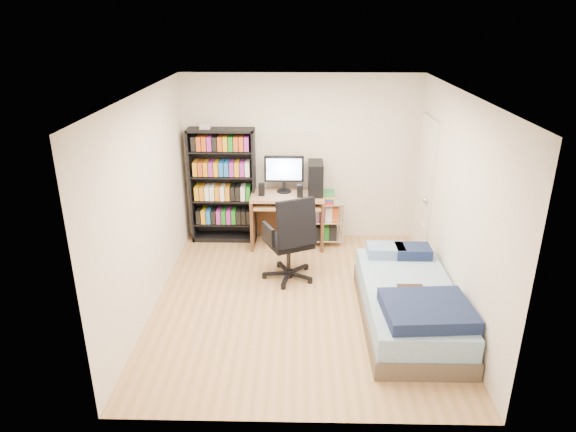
{
  "coord_description": "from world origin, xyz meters",
  "views": [
    {
      "loc": [
        -0.03,
        -5.45,
        3.29
      ],
      "look_at": [
        -0.16,
        0.4,
        0.96
      ],
      "focal_mm": 32.0,
      "sensor_mm": 36.0,
      "label": 1
    }
  ],
  "objects_px": {
    "bed": "(410,304)",
    "computer_desk": "(295,198)",
    "media_shelf": "(223,184)",
    "office_chair": "(290,253)"
  },
  "relations": [
    {
      "from": "media_shelf",
      "to": "computer_desk",
      "type": "relative_size",
      "value": 1.33
    },
    {
      "from": "bed",
      "to": "office_chair",
      "type": "bearing_deg",
      "value": 142.97
    },
    {
      "from": "bed",
      "to": "computer_desk",
      "type": "bearing_deg",
      "value": 121.19
    },
    {
      "from": "media_shelf",
      "to": "bed",
      "type": "height_order",
      "value": "media_shelf"
    },
    {
      "from": "office_chair",
      "to": "computer_desk",
      "type": "bearing_deg",
      "value": 62.66
    },
    {
      "from": "computer_desk",
      "to": "bed",
      "type": "xyz_separation_m",
      "value": [
        1.31,
        -2.16,
        -0.47
      ]
    },
    {
      "from": "computer_desk",
      "to": "office_chair",
      "type": "height_order",
      "value": "computer_desk"
    },
    {
      "from": "media_shelf",
      "to": "office_chair",
      "type": "xyz_separation_m",
      "value": [
        1.03,
        -1.27,
        -0.52
      ]
    },
    {
      "from": "office_chair",
      "to": "bed",
      "type": "height_order",
      "value": "office_chair"
    },
    {
      "from": "media_shelf",
      "to": "office_chair",
      "type": "relative_size",
      "value": 1.54
    }
  ]
}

